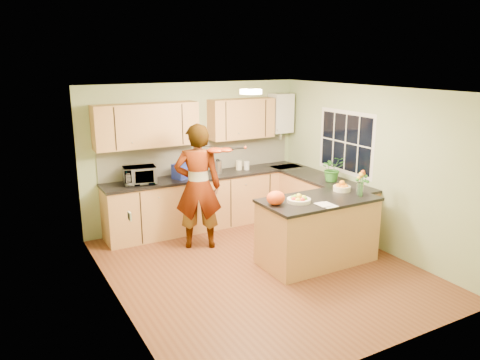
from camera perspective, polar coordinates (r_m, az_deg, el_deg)
floor at (r=6.77m, az=2.51°, el=-10.71°), size 4.50×4.50×0.00m
ceiling at (r=6.13m, az=2.77°, el=10.91°), size 4.00×4.50×0.02m
wall_back at (r=8.28m, az=-5.56°, el=3.11°), size 4.00×0.02×2.50m
wall_front at (r=4.67m, az=17.35°, el=-6.74°), size 4.00×0.02×2.50m
wall_left at (r=5.59m, az=-15.14°, el=-3.02°), size 0.02×4.50×2.50m
wall_right at (r=7.55m, az=15.68°, el=1.49°), size 0.02×4.50×2.50m
back_counter at (r=8.25m, az=-3.95°, el=-2.49°), size 3.64×0.62×0.94m
right_counter at (r=8.17m, az=9.63°, el=-2.84°), size 0.62×2.24×0.94m
splashback at (r=8.32m, az=-4.87°, el=2.83°), size 3.60×0.02×0.52m
upper_cabinets at (r=7.96m, az=-6.34°, el=7.00°), size 3.20×0.34×0.70m
boiler at (r=8.85m, az=5.00°, el=8.11°), size 0.40×0.30×0.86m
window_right at (r=7.91m, az=12.76°, el=4.49°), size 0.01×1.30×1.05m
light_switch at (r=5.02m, az=-13.31°, el=-4.31°), size 0.02×0.09×0.09m
ceiling_lamp at (r=6.39m, az=1.33°, el=10.73°), size 0.30×0.30×0.07m
peninsula_island at (r=6.89m, az=9.42°, el=-6.07°), size 1.68×0.86×0.96m
fruit_dish at (r=6.52m, az=7.19°, el=-2.29°), size 0.33×0.33×0.11m
orange_bowl at (r=7.17m, az=12.31°, el=-0.80°), size 0.26×0.26×0.15m
flower_vase at (r=6.91m, az=14.52°, el=0.39°), size 0.23×0.23×0.43m
orange_bag at (r=6.35m, az=4.38°, el=-2.20°), size 0.31×0.29×0.20m
papers at (r=6.45m, az=10.55°, el=-2.99°), size 0.19×0.26×0.01m
violinist at (r=7.21m, az=-5.15°, el=-0.82°), size 0.85×0.72×1.96m
violin at (r=6.97m, az=-3.01°, el=3.64°), size 0.65×0.56×0.16m
microwave at (r=7.65m, az=-12.14°, el=0.58°), size 0.55×0.42×0.28m
blue_box at (r=7.89m, az=-7.01°, el=1.11°), size 0.37×0.33×0.25m
kettle at (r=8.19m, az=-2.74°, el=1.67°), size 0.16×0.16×0.29m
jar_cream at (r=8.43m, az=-0.14°, el=1.83°), size 0.12×0.12×0.17m
jar_white at (r=8.44m, az=0.81°, el=1.78°), size 0.12×0.12×0.15m
potted_plant at (r=7.77m, az=11.22°, el=1.38°), size 0.46×0.43×0.42m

